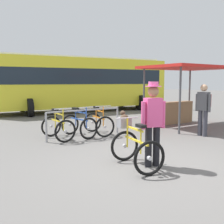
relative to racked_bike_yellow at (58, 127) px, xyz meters
name	(u,v)px	position (x,y,z in m)	size (l,w,h in m)	color
ground_plane	(147,165)	(0.78, -3.28, -0.37)	(80.00, 80.00, 0.00)	#605E5B
bike_rack_rail	(85,117)	(0.81, -0.14, 0.27)	(2.51, 0.18, 0.88)	#99999E
racked_bike_yellow	(58,127)	(0.00, 0.00, 0.00)	(0.75, 1.16, 0.98)	black
racked_bike_blue	(79,125)	(0.70, 0.03, 0.00)	(0.85, 1.20, 0.97)	black
racked_bike_orange	(98,123)	(1.40, 0.07, 0.00)	(0.74, 1.13, 0.97)	black
featured_bicycle	(133,143)	(0.49, -3.18, 0.12)	(0.79, 1.24, 1.09)	black
person_with_featured_bike	(153,120)	(0.82, -3.39, 0.58)	(0.52, 0.32, 1.72)	black
pedestrian_with_backpack	(204,107)	(4.15, -1.85, 0.57)	(0.37, 0.53, 1.64)	#383842
bus_distant	(83,81)	(3.86, 6.72, 1.37)	(10.13, 3.79, 3.08)	yellow
market_stall	(179,90)	(4.95, 0.07, 1.03)	(3.21, 2.46, 2.30)	#4C4C51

